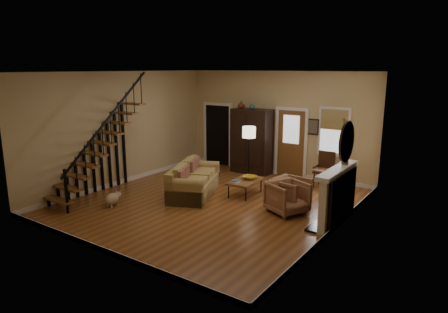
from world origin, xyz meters
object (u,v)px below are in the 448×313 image
Objects in this scene: coffee_table at (245,187)px; armchair_right at (290,193)px; armoire at (252,141)px; sofa at (194,180)px; armchair_left at (287,197)px; floor_lamp at (249,155)px; side_chair at (324,170)px.

armchair_right is (1.44, -0.22, 0.17)m from coffee_table.
coffee_table is (1.09, -2.15, -0.84)m from armoire.
sofa is 2.63× the size of armchair_left.
armoire is 3.53m from armchair_right.
armoire is 1.25m from floor_lamp.
floor_lamp is (0.56, -1.10, -0.19)m from armoire.
sofa is 3.77m from side_chair.
sofa is at bearing -109.44° from floor_lamp.
side_chair is at bearing 53.09° from coffee_table.
floor_lamp is 2.21m from side_chair.
armoire is 0.95× the size of sofa.
coffee_table is 0.64× the size of floor_lamp.
floor_lamp reaches higher than side_chair.
floor_lamp is (-1.97, 1.26, 0.48)m from armchair_right.
armchair_right is (-0.10, 0.38, -0.01)m from armchair_left.
coffee_table is 1.34m from floor_lamp.
armchair_right reaches higher than coffee_table.
armchair_right is 0.81× the size of side_chair.
armoire reaches higher than sofa.
armoire reaches higher than floor_lamp.
armchair_right is 0.48× the size of floor_lamp.
armchair_left is at bearing -20.42° from sofa.
coffee_table is 1.33× the size of armchair_right.
armchair_right is (2.52, -2.37, -0.67)m from armoire.
coffee_table is at bearing -126.91° from side_chair.
floor_lamp reaches higher than armchair_right.
armchair_left is at bearing -21.27° from coffee_table.
side_chair is (1.99, 0.90, -0.35)m from floor_lamp.
armoire is 2.61m from side_chair.
coffee_table is at bearing 9.26° from sofa.
side_chair is at bearing -4.48° from armoire.
armchair_left is at bearing -46.27° from armoire.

